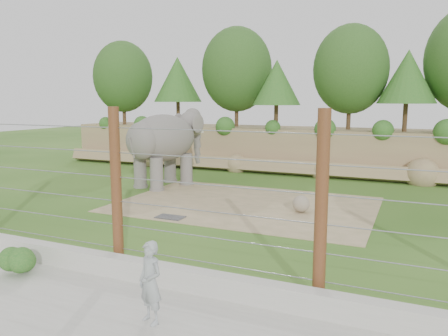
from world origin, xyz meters
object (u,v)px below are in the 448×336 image
at_px(elephant, 163,149).
at_px(zookeeper, 150,283).
at_px(barrier_fence, 116,189).
at_px(stone_ball, 301,204).

xyz_separation_m(elephant, zookeeper, (6.82, -11.51, -1.03)).
bearing_deg(zookeeper, elephant, 141.62).
xyz_separation_m(elephant, barrier_fence, (4.54, -9.48, 0.17)).
height_order(elephant, barrier_fence, barrier_fence).
bearing_deg(elephant, barrier_fence, -48.05).
distance_m(barrier_fence, zookeeper, 3.29).
height_order(stone_ball, barrier_fence, barrier_fence).
relative_size(elephant, zookeeper, 2.87).
height_order(stone_ball, zookeeper, zookeeper).
height_order(elephant, stone_ball, elephant).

